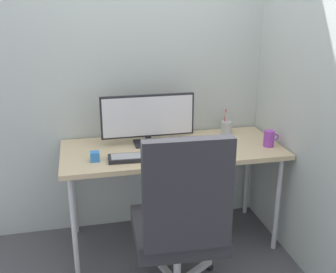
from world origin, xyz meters
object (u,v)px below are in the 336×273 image
Objects in this scene: coffee_mug at (269,138)px; desk_clamp_accessory at (95,156)px; notebook at (216,144)px; pen_holder at (226,127)px; keyboard at (147,157)px; mouse at (196,152)px; monitor at (148,118)px; office_chair at (181,221)px.

coffee_mug reaches higher than desk_clamp_accessory.
desk_clamp_accessory is at bearing -158.77° from notebook.
pen_holder is 0.38m from coffee_mug.
mouse reaches higher than keyboard.
keyboard is 0.76m from pen_holder.
pen_holder is at bearing 118.45° from coffee_mug.
pen_holder is (0.60, 0.10, -0.14)m from monitor.
desk_clamp_accessory reaches higher than notebook.
office_chair reaches higher than desk_clamp_accessory.
monitor is 10.78× the size of desk_clamp_accessory.
mouse is 0.48× the size of pen_holder.
pen_holder is 1.03m from desk_clamp_accessory.
keyboard is (-0.06, -0.27, -0.17)m from monitor.
desk_clamp_accessory reaches higher than keyboard.
pen_holder is 0.76× the size of notebook.
desk_clamp_accessory is (-1.15, -0.01, -0.03)m from coffee_mug.
keyboard is 2.74× the size of pen_holder.
monitor is (-0.04, 0.76, 0.35)m from office_chair.
mouse is 1.44× the size of desk_clamp_accessory.
desk_clamp_accessory is (-0.41, 0.53, 0.19)m from office_chair.
office_chair reaches higher than coffee_mug.
mouse is at bearing -132.96° from pen_holder.
monitor is at bearing 32.73° from desk_clamp_accessory.
pen_holder is 1.62× the size of coffee_mug.
monitor is 0.32m from keyboard.
keyboard reaches higher than notebook.
pen_holder is at bearing 70.72° from notebook.
monitor is at bearing 163.73° from coffee_mug.
keyboard is at bearing 163.79° from mouse.
notebook is (0.17, 0.11, -0.00)m from mouse.
monitor reaches higher than mouse.
mouse is 0.63m from desk_clamp_accessory.
desk_clamp_accessory is at bearing -160.63° from pen_holder.
coffee_mug reaches higher than keyboard.
keyboard is at bearing -5.93° from desk_clamp_accessory.
monitor is at bearing 116.97° from mouse.
coffee_mug is at bearing -16.27° from monitor.
office_chair is at bearing -79.12° from keyboard.
desk_clamp_accessory reaches higher than mouse.
office_chair is 17.97× the size of desk_clamp_accessory.
office_chair is 12.50× the size of mouse.
office_chair is 2.18× the size of keyboard.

